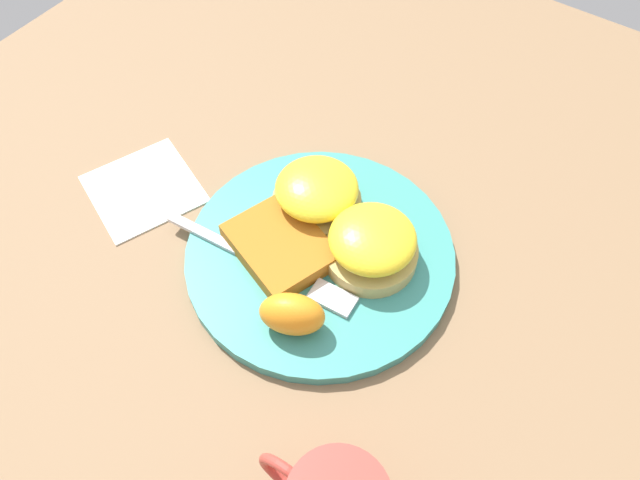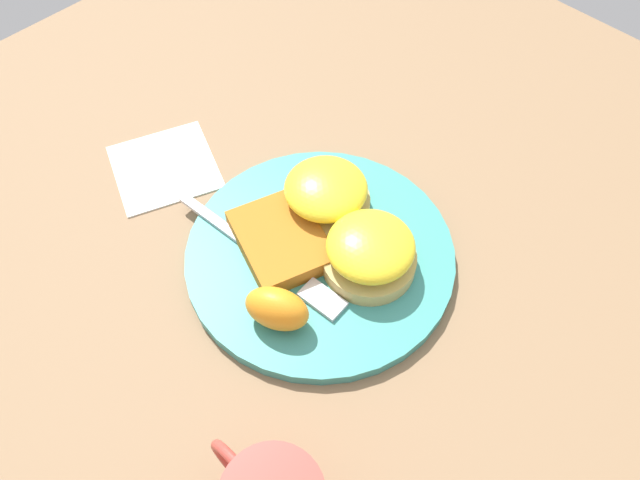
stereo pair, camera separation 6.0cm
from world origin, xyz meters
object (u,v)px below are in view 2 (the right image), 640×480
sandwich_benedict_left (370,252)px  fork (268,259)px  orange_wedge (277,309)px  sandwich_benedict_right (326,195)px  hashbrown_patty (281,240)px

sandwich_benedict_left → fork: (0.07, 0.07, -0.02)m
orange_wedge → fork: bearing=-34.5°
sandwich_benedict_left → sandwich_benedict_right: size_ratio=1.00×
fork → orange_wedge: bearing=145.5°
hashbrown_patty → fork: (-0.00, 0.02, -0.01)m
fork → hashbrown_patty: bearing=-81.7°
sandwich_benedict_left → hashbrown_patty: 0.09m
sandwich_benedict_right → hashbrown_patty: bearing=90.5°
sandwich_benedict_right → sandwich_benedict_left: bearing=165.4°
sandwich_benedict_left → sandwich_benedict_right: same height
sandwich_benedict_right → fork: (-0.00, 0.09, -0.02)m
sandwich_benedict_left → orange_wedge: 0.11m
sandwich_benedict_left → hashbrown_patty: size_ratio=0.91×
hashbrown_patty → fork: 0.02m
sandwich_benedict_right → orange_wedge: size_ratio=1.53×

